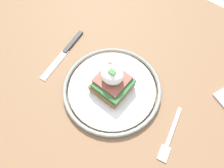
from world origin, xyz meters
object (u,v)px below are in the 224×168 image
object	(u,v)px
sandwich	(112,81)
fork	(170,136)
knife	(66,50)
plate	(112,89)

from	to	relation	value
sandwich	fork	xyz separation A→B (m)	(-0.18, 0.01, -0.04)
sandwich	knife	size ratio (longest dim) A/B	0.58
plate	knife	xyz separation A→B (m)	(0.18, -0.01, -0.01)
fork	sandwich	bearing A→B (deg)	-3.39
plate	sandwich	world-z (taller)	sandwich
fork	knife	xyz separation A→B (m)	(0.37, -0.02, 0.00)
sandwich	fork	bearing A→B (deg)	176.61
sandwich	fork	distance (m)	0.19
sandwich	fork	world-z (taller)	sandwich
fork	knife	bearing A→B (deg)	-3.58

